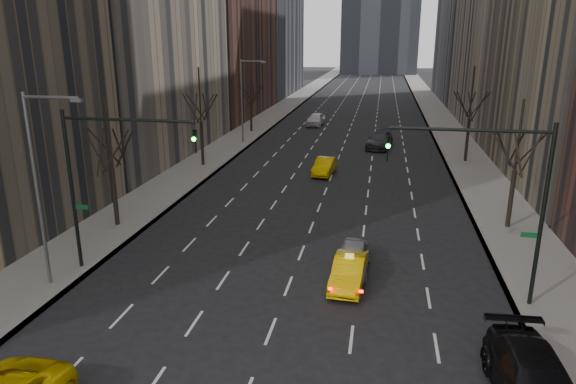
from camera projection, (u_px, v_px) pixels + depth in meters
The scene contains 16 objects.
sidewalk_left at pixel (278, 112), 81.20m from camera, with size 4.50×320.00×0.15m, color slate.
sidewalk_right at pixel (438, 116), 76.98m from camera, with size 4.50×320.00×0.15m, color slate.
tree_lw_b at pixel (112, 169), 31.14m from camera, with size 3.36×3.50×7.82m.
tree_lw_c at pixel (201, 123), 46.12m from camera, with size 3.36×3.50×8.74m.
tree_lw_d at pixel (251, 104), 63.20m from camera, with size 3.36×3.50×7.36m.
tree_rw_b at pixel (515, 171), 30.77m from camera, with size 3.36×3.50×7.82m.
tree_rw_c at pixel (469, 120), 47.63m from camera, with size 3.36×3.50×8.74m.
traffic_mast_left at pixel (101, 166), 24.48m from camera, with size 6.69×0.39×8.00m.
traffic_mast_right at pixel (503, 185), 21.34m from camera, with size 6.69×0.39×8.00m.
streetlight_near at pixel (42, 172), 22.86m from camera, with size 2.83×0.22×9.00m.
streetlight_far at pixel (245, 93), 55.82m from camera, with size 2.83×0.22×9.00m.
taxi_sedan at pixel (349, 271), 24.45m from camera, with size 1.45×4.15×1.37m, color #FFC305.
silver_sedan_ahead at pixel (353, 257), 26.02m from camera, with size 1.61×4.01×1.37m, color #93969A.
far_taxi at pixel (325, 166), 44.29m from camera, with size 1.49×4.27×1.41m, color #E0B404.
far_suv_grey at pixel (380, 140), 54.98m from camera, with size 2.35×5.77×1.68m, color #303035.
far_car_white at pixel (316, 119), 68.89m from camera, with size 1.96×4.88×1.66m, color silver.
Camera 1 is at (3.97, -9.80, 11.38)m, focal length 32.00 mm.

